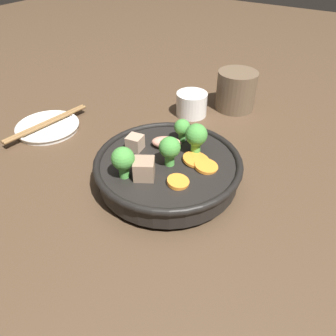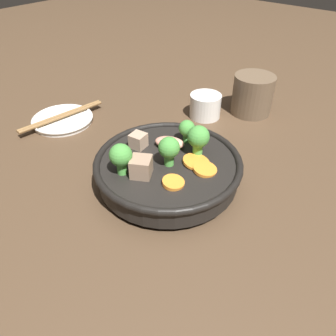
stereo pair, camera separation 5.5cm
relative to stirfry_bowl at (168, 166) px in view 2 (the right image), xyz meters
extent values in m
plane|color=#4C3826|center=(0.00, 0.00, -0.03)|extent=(3.00, 3.00, 0.00)
cylinder|color=black|center=(0.00, 0.00, -0.03)|extent=(0.13, 0.13, 0.01)
cylinder|color=black|center=(0.00, 0.00, -0.01)|extent=(0.24, 0.24, 0.04)
torus|color=black|center=(0.00, 0.00, 0.01)|extent=(0.25, 0.25, 0.01)
cylinder|color=brown|center=(0.00, 0.00, 0.00)|extent=(0.22, 0.22, 0.02)
cylinder|color=orange|center=(0.03, -0.04, 0.01)|extent=(0.06, 0.06, 0.01)
cylinder|color=orange|center=(0.02, -0.06, 0.01)|extent=(0.05, 0.05, 0.01)
cylinder|color=orange|center=(-0.04, -0.04, 0.01)|extent=(0.05, 0.05, 0.01)
cylinder|color=#59B84C|center=(-0.07, 0.04, 0.02)|extent=(0.02, 0.02, 0.02)
sphere|color=#47933D|center=(-0.07, 0.04, 0.04)|extent=(0.04, 0.04, 0.04)
cylinder|color=#59B84C|center=(0.07, 0.01, 0.02)|extent=(0.01, 0.01, 0.02)
sphere|color=#47933D|center=(0.07, 0.01, 0.04)|extent=(0.03, 0.03, 0.03)
cylinder|color=#59B84C|center=(0.05, -0.03, 0.02)|extent=(0.02, 0.02, 0.02)
sphere|color=#47933D|center=(0.05, -0.03, 0.05)|extent=(0.04, 0.04, 0.04)
cylinder|color=#59B84C|center=(-0.01, -0.01, 0.02)|extent=(0.02, 0.02, 0.02)
sphere|color=#47933D|center=(-0.01, -0.01, 0.04)|extent=(0.03, 0.03, 0.03)
cube|color=tan|center=(0.00, 0.07, 0.02)|extent=(0.03, 0.03, 0.03)
cube|color=#9E7F66|center=(-0.05, 0.01, 0.03)|extent=(0.04, 0.04, 0.03)
ellipsoid|color=#EA9E84|center=(0.03, 0.02, 0.02)|extent=(0.05, 0.06, 0.02)
cylinder|color=white|center=(0.01, 0.31, -0.03)|extent=(0.13, 0.13, 0.01)
torus|color=white|center=(0.01, 0.31, -0.02)|extent=(0.13, 0.13, 0.01)
cylinder|color=white|center=(0.24, 0.09, -0.01)|extent=(0.07, 0.07, 0.05)
cylinder|color=brown|center=(0.24, 0.09, 0.01)|extent=(0.06, 0.06, 0.00)
cylinder|color=brown|center=(0.32, 0.02, 0.01)|extent=(0.09, 0.09, 0.09)
torus|color=brown|center=(0.37, 0.02, 0.01)|extent=(0.05, 0.01, 0.05)
cylinder|color=olive|center=(0.01, 0.32, -0.02)|extent=(0.20, 0.03, 0.01)
cylinder|color=olive|center=(0.01, 0.31, -0.02)|extent=(0.20, 0.03, 0.01)
camera|label=1|loc=(-0.37, -0.24, 0.33)|focal=35.00mm
camera|label=2|loc=(-0.33, -0.28, 0.33)|focal=35.00mm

